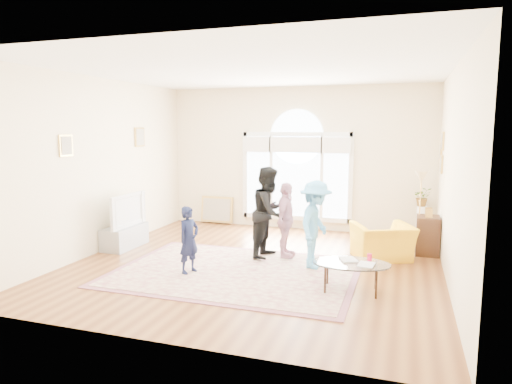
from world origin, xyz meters
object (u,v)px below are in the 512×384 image
(television, at_px, (124,210))
(armchair, at_px, (382,242))
(coffee_table, at_px, (351,264))
(area_rug, at_px, (235,272))
(tv_console, at_px, (125,237))

(television, xyz_separation_m, armchair, (4.76, 0.71, -0.42))
(coffee_table, height_order, armchair, armchair)
(area_rug, relative_size, coffee_table, 3.20)
(tv_console, xyz_separation_m, armchair, (4.77, 0.71, 0.10))
(tv_console, distance_m, television, 0.52)
(coffee_table, bearing_deg, television, 161.76)
(area_rug, bearing_deg, television, 163.02)
(tv_console, bearing_deg, armchair, 8.52)
(coffee_table, distance_m, armchair, 1.84)
(tv_console, distance_m, coffee_table, 4.57)
(area_rug, bearing_deg, armchair, 34.52)
(area_rug, relative_size, television, 3.31)
(area_rug, height_order, television, television)
(tv_console, height_order, television, television)
(television, bearing_deg, area_rug, -16.98)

